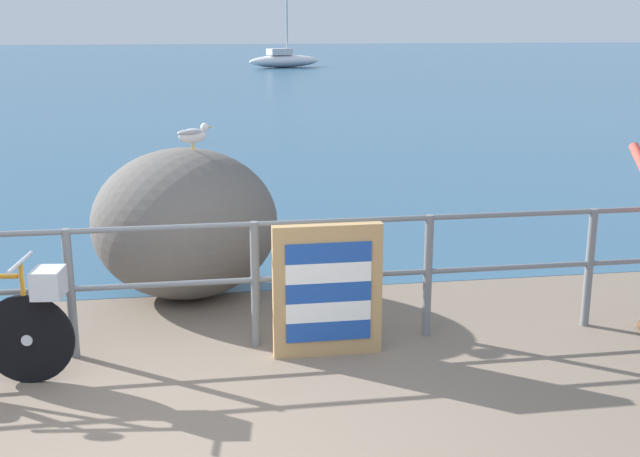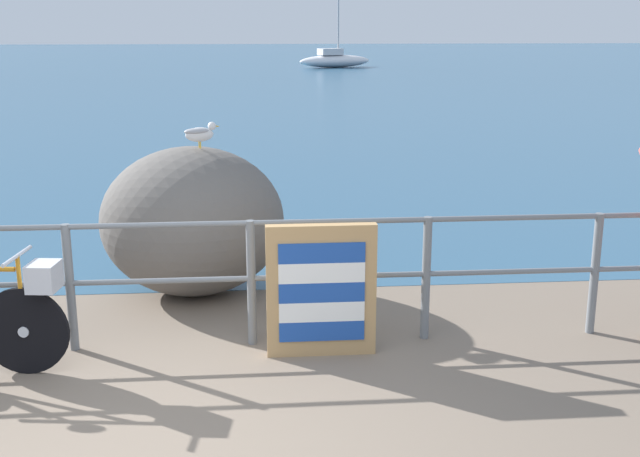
% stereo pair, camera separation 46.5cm
% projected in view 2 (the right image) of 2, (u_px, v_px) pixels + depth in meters
% --- Properties ---
extents(ground_plane, '(120.00, 120.00, 0.10)m').
position_uv_depth(ground_plane, '(228.00, 110.00, 23.85)').
color(ground_plane, '#756656').
extents(sea_surface, '(120.00, 90.00, 0.01)m').
position_uv_depth(sea_surface, '(240.00, 62.00, 50.99)').
color(sea_surface, '#2D5675').
rests_on(sea_surface, ground_plane).
extents(promenade_railing, '(9.87, 0.07, 1.02)m').
position_uv_depth(promenade_railing, '(161.00, 270.00, 6.17)').
color(promenade_railing, slate).
rests_on(promenade_railing, ground_plane).
extents(folded_deckchair_stack, '(0.84, 0.10, 1.04)m').
position_uv_depth(folded_deckchair_stack, '(321.00, 291.00, 6.05)').
color(folded_deckchair_stack, tan).
rests_on(folded_deckchair_stack, ground_plane).
extents(breakwater_boulder_main, '(1.71, 1.54, 1.40)m').
position_uv_depth(breakwater_boulder_main, '(193.00, 221.00, 7.43)').
color(breakwater_boulder_main, '#605B56').
rests_on(breakwater_boulder_main, ground).
extents(seagull, '(0.34, 0.20, 0.23)m').
position_uv_depth(seagull, '(200.00, 133.00, 7.14)').
color(seagull, gold).
rests_on(seagull, breakwater_boulder_main).
extents(sailboat, '(4.57, 2.81, 4.90)m').
position_uv_depth(sailboat, '(335.00, 60.00, 45.22)').
color(sailboat, white).
rests_on(sailboat, sea_surface).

